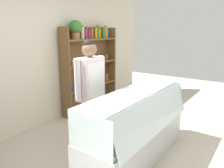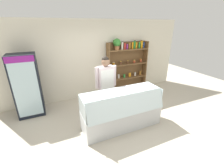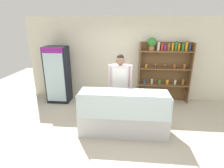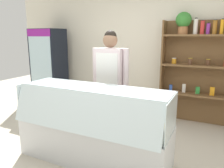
{
  "view_description": "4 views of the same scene",
  "coord_description": "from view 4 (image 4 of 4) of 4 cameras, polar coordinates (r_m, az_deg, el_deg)",
  "views": [
    {
      "loc": [
        -2.7,
        -1.44,
        1.85
      ],
      "look_at": [
        -0.03,
        0.47,
        1.05
      ],
      "focal_mm": 35.0,
      "sensor_mm": 36.0,
      "label": 1
    },
    {
      "loc": [
        -1.7,
        -2.92,
        2.53
      ],
      "look_at": [
        -0.07,
        0.69,
        0.94
      ],
      "focal_mm": 24.0,
      "sensor_mm": 36.0,
      "label": 2
    },
    {
      "loc": [
        -0.04,
        -3.62,
        2.43
      ],
      "look_at": [
        -0.44,
        0.64,
        0.98
      ],
      "focal_mm": 28.0,
      "sensor_mm": 36.0,
      "label": 3
    },
    {
      "loc": [
        1.29,
        -2.33,
        1.65
      ],
      "look_at": [
        -0.13,
        0.59,
        0.93
      ],
      "focal_mm": 35.0,
      "sensor_mm": 36.0,
      "label": 4
    }
  ],
  "objects": [
    {
      "name": "deli_display_case",
      "position": [
        3.02,
        -4.97,
        -13.87
      ],
      "size": [
        2.03,
        0.72,
        1.01
      ],
      "color": "silver",
      "rests_on": "ground"
    },
    {
      "name": "shelving_unit",
      "position": [
        4.3,
        23.04,
        5.3
      ],
      "size": [
        1.62,
        0.29,
        2.07
      ],
      "color": "brown",
      "rests_on": "ground"
    },
    {
      "name": "shop_clerk",
      "position": [
        3.47,
        -0.5,
        2.28
      ],
      "size": [
        0.63,
        0.25,
        1.74
      ],
      "color": "#4C4233",
      "rests_on": "ground"
    },
    {
      "name": "back_wall",
      "position": [
        4.67,
        10.01,
        8.58
      ],
      "size": [
        6.8,
        0.1,
        2.7
      ],
      "primitive_type": "cube",
      "color": "silver",
      "rests_on": "ground"
    },
    {
      "name": "ground_plane",
      "position": [
        3.13,
        -2.73,
        -19.39
      ],
      "size": [
        12.0,
        12.0,
        0.0
      ],
      "primitive_type": "plane",
      "color": "beige"
    },
    {
      "name": "drinks_fridge",
      "position": [
        5.37,
        -16.07,
        4.0
      ],
      "size": [
        0.7,
        0.55,
        1.81
      ],
      "color": "black",
      "rests_on": "ground"
    }
  ]
}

